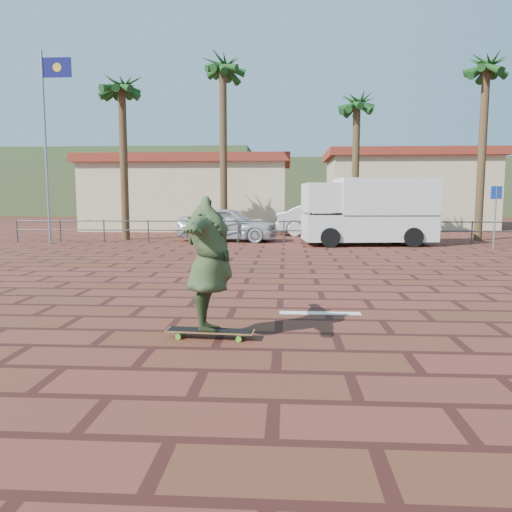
# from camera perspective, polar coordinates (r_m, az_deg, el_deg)

# --- Properties ---
(ground) EXTENTS (120.00, 120.00, 0.00)m
(ground) POSITION_cam_1_polar(r_m,az_deg,el_deg) (9.91, 2.81, -4.90)
(ground) COLOR maroon
(ground) RESTS_ON ground
(paint_stripe) EXTENTS (1.40, 0.22, 0.01)m
(paint_stripe) POSITION_cam_1_polar(r_m,az_deg,el_deg) (8.76, 7.32, -6.48)
(paint_stripe) COLOR white
(paint_stripe) RESTS_ON ground
(guardrail) EXTENTS (24.06, 0.06, 1.00)m
(guardrail) POSITION_cam_1_polar(r_m,az_deg,el_deg) (21.75, 3.21, 3.25)
(guardrail) COLOR #47494F
(guardrail) RESTS_ON ground
(flagpole) EXTENTS (1.30, 0.10, 8.00)m
(flagpole) POSITION_cam_1_polar(r_m,az_deg,el_deg) (23.14, -22.68, 12.78)
(flagpole) COLOR gray
(flagpole) RESTS_ON ground
(palm_far_left) EXTENTS (2.40, 2.40, 8.25)m
(palm_far_left) POSITION_cam_1_polar(r_m,az_deg,el_deg) (24.90, -15.10, 17.70)
(palm_far_left) COLOR brown
(palm_far_left) RESTS_ON ground
(palm_left) EXTENTS (2.40, 2.40, 9.45)m
(palm_left) POSITION_cam_1_polar(r_m,az_deg,el_deg) (25.60, -3.81, 20.17)
(palm_left) COLOR brown
(palm_left) RESTS_ON ground
(palm_center) EXTENTS (2.40, 2.40, 7.75)m
(palm_center) POSITION_cam_1_polar(r_m,az_deg,el_deg) (25.81, 11.46, 16.34)
(palm_center) COLOR brown
(palm_center) RESTS_ON ground
(palm_right) EXTENTS (2.40, 2.40, 9.05)m
(palm_right) POSITION_cam_1_polar(r_m,az_deg,el_deg) (25.93, 24.83, 18.57)
(palm_right) COLOR brown
(palm_right) RESTS_ON ground
(building_west) EXTENTS (12.60, 7.60, 4.50)m
(building_west) POSITION_cam_1_polar(r_m,az_deg,el_deg) (32.29, -7.47, 7.18)
(building_west) COLOR beige
(building_west) RESTS_ON ground
(building_east) EXTENTS (10.60, 6.60, 5.00)m
(building_east) POSITION_cam_1_polar(r_m,az_deg,el_deg) (34.62, 16.81, 7.34)
(building_east) COLOR beige
(building_east) RESTS_ON ground
(hill_front) EXTENTS (70.00, 18.00, 6.00)m
(hill_front) POSITION_cam_1_polar(r_m,az_deg,el_deg) (59.72, 3.42, 7.68)
(hill_front) COLOR #384C28
(hill_front) RESTS_ON ground
(hill_back) EXTENTS (35.00, 14.00, 8.00)m
(hill_back) POSITION_cam_1_polar(r_m,az_deg,el_deg) (69.36, -15.25, 8.15)
(hill_back) COLOR #384C28
(hill_back) RESTS_ON ground
(longboard) EXTENTS (1.27, 0.37, 0.12)m
(longboard) POSITION_cam_1_polar(r_m,az_deg,el_deg) (7.20, -5.26, -8.57)
(longboard) COLOR olive
(longboard) RESTS_ON ground
(skateboarder) EXTENTS (0.71, 2.35, 1.89)m
(skateboarder) POSITION_cam_1_polar(r_m,az_deg,el_deg) (7.00, -5.35, -0.90)
(skateboarder) COLOR #364827
(skateboarder) RESTS_ON longboard
(campervan) EXTENTS (5.55, 2.81, 2.77)m
(campervan) POSITION_cam_1_polar(r_m,az_deg,el_deg) (21.50, 12.78, 5.13)
(campervan) COLOR silver
(campervan) RESTS_ON ground
(car_silver) EXTENTS (4.84, 2.56, 1.57)m
(car_silver) POSITION_cam_1_polar(r_m,az_deg,el_deg) (22.90, -3.25, 3.69)
(car_silver) COLOR #B4B6BC
(car_silver) RESTS_ON ground
(car_white) EXTENTS (5.18, 2.25, 1.66)m
(car_white) POSITION_cam_1_polar(r_m,az_deg,el_deg) (26.31, 7.93, 4.12)
(car_white) COLOR silver
(car_white) RESTS_ON ground
(street_sign) EXTENTS (0.48, 0.19, 2.42)m
(street_sign) POSITION_cam_1_polar(r_m,az_deg,el_deg) (21.27, 25.71, 5.25)
(street_sign) COLOR gray
(street_sign) RESTS_ON ground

